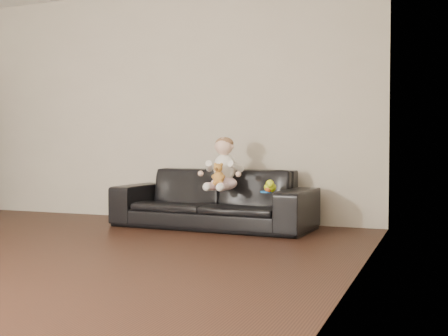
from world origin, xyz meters
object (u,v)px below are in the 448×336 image
at_px(baby, 223,167).
at_px(toy_blue_disc, 266,192).
at_px(toy_rattle, 268,190).
at_px(toy_green, 270,187).
at_px(sofa, 213,198).
at_px(teddy_bear, 218,174).

distance_m(baby, toy_blue_disc, 0.53).
xyz_separation_m(toy_rattle, toy_blue_disc, (-0.03, 0.02, -0.02)).
bearing_deg(toy_blue_disc, baby, 166.91).
xyz_separation_m(toy_green, toy_blue_disc, (-0.03, -0.02, -0.04)).
bearing_deg(toy_blue_disc, toy_green, 35.76).
height_order(sofa, toy_green, sofa).
bearing_deg(toy_green, teddy_bear, -171.40).
height_order(sofa, baby, baby).
height_order(baby, teddy_bear, baby).
height_order(baby, toy_green, baby).
distance_m(baby, teddy_bear, 0.17).
distance_m(sofa, baby, 0.38).
bearing_deg(toy_green, sofa, 163.40).
bearing_deg(toy_rattle, sofa, 159.73).
bearing_deg(baby, toy_green, -9.89).
distance_m(sofa, toy_green, 0.70).
distance_m(toy_rattle, toy_blue_disc, 0.04).
bearing_deg(sofa, baby, -32.27).
xyz_separation_m(toy_green, toy_rattle, (-0.01, -0.04, -0.02)).
relative_size(teddy_bear, toy_blue_disc, 1.93).
xyz_separation_m(teddy_bear, toy_rattle, (0.49, 0.03, -0.14)).
bearing_deg(toy_green, toy_blue_disc, -144.24).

